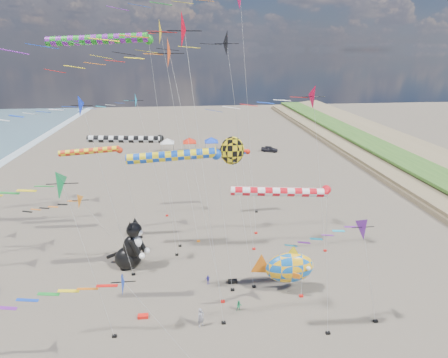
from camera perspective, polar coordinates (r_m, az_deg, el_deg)
delta_kite_0 at (r=35.03m, az=-3.61°, el=20.84°), size 16.03×2.56×23.96m
delta_kite_1 at (r=40.67m, az=-21.51°, el=-3.31°), size 8.30×1.89×7.98m
delta_kite_2 at (r=39.28m, az=0.93°, el=27.25°), size 14.69×2.83×28.46m
delta_kite_3 at (r=23.24m, az=-18.82°, el=-15.74°), size 11.49×1.61×10.01m
delta_kite_4 at (r=45.99m, az=-15.66°, el=11.81°), size 9.93×1.96×17.13m
delta_kite_5 at (r=35.82m, az=12.43°, el=12.62°), size 13.53×2.62×19.09m
delta_kite_6 at (r=26.34m, az=-10.77°, el=19.04°), size 11.96×2.36×23.06m
delta_kite_7 at (r=23.65m, az=-10.30°, el=22.07°), size 12.81×2.36×24.38m
delta_kite_8 at (r=26.31m, az=-26.52°, el=-0.87°), size 9.31×2.31×14.90m
delta_kite_9 at (r=33.28m, az=-23.40°, el=10.21°), size 9.91×2.12×18.50m
delta_kite_10 at (r=28.51m, az=20.12°, el=-7.73°), size 8.42×1.98×10.51m
delta_kite_11 at (r=37.70m, az=-13.07°, el=22.09°), size 14.13×2.68×25.12m
windsock_0 at (r=38.16m, az=-15.37°, el=6.22°), size 9.17×0.79×13.66m
windsock_1 at (r=47.03m, az=1.04°, el=4.35°), size 7.16×0.73×9.51m
windsock_2 at (r=42.06m, az=-20.61°, el=4.23°), size 8.30×0.72×11.73m
windsock_3 at (r=24.27m, az=9.82°, el=-2.23°), size 8.36×0.66×13.27m
windsock_4 at (r=35.46m, az=-19.17°, el=20.59°), size 10.69×0.88×23.35m
windsock_5 at (r=29.06m, az=-7.64°, el=3.71°), size 9.02×0.90×14.31m
angelfish_kite at (r=31.55m, az=0.99°, el=4.43°), size 3.74×3.02×14.82m
cat_inflatable at (r=38.77m, az=-15.14°, el=-10.04°), size 4.79×3.66×5.79m
fish_inflatable at (r=34.66m, az=10.57°, el=-14.01°), size 6.29×2.66×5.06m
person_adult at (r=31.65m, az=-3.80°, el=-21.64°), size 0.77×0.71×1.77m
child_green at (r=33.27m, az=2.47°, el=-19.98°), size 0.52×0.41×1.04m
child_blue at (r=36.33m, az=-2.65°, el=-16.07°), size 0.62×0.39×0.97m
kite_bag_0 at (r=40.67m, az=12.27°, el=-12.75°), size 0.90×0.44×0.30m
kite_bag_1 at (r=36.63m, az=1.40°, el=-16.36°), size 0.90×0.44×0.30m
kite_bag_2 at (r=33.56m, az=-13.07°, el=-20.99°), size 0.90×0.44×0.30m
tent_row at (r=80.35m, az=-3.87°, el=6.68°), size 19.20×4.20×3.80m
parked_car at (r=81.23m, az=7.45°, el=4.89°), size 4.10×2.95×1.30m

